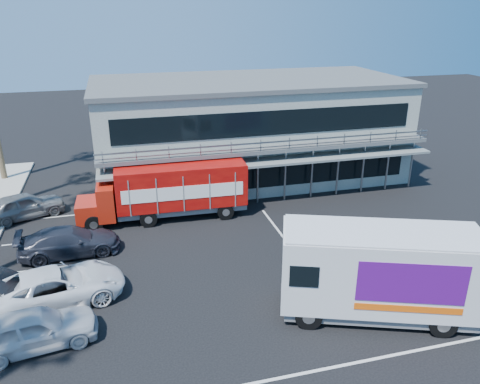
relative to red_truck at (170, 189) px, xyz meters
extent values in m
plane|color=black|center=(3.78, -8.52, -1.86)|extent=(120.00, 120.00, 0.00)
cube|color=gray|center=(6.78, 6.48, 1.64)|extent=(22.00, 10.00, 7.00)
cube|color=#515454|center=(6.78, 6.48, 5.29)|extent=(22.40, 10.40, 0.30)
cube|color=#515454|center=(6.78, 0.88, 1.74)|extent=(22.00, 1.20, 0.25)
cube|color=gray|center=(6.78, 0.33, 2.24)|extent=(22.00, 0.08, 0.90)
cube|color=slate|center=(6.78, 0.58, 1.04)|extent=(22.00, 1.80, 0.15)
cube|color=black|center=(6.78, 1.46, -0.26)|extent=(20.00, 0.06, 1.60)
cube|color=black|center=(6.78, 1.46, 3.34)|extent=(20.00, 0.06, 1.60)
cube|color=#AB1D0D|center=(-4.83, 0.16, -0.89)|extent=(1.43, 2.22, 1.16)
cube|color=#AB1D0D|center=(-3.76, 0.12, -0.36)|extent=(1.05, 2.45, 2.04)
cube|color=black|center=(-3.76, 0.12, 0.22)|extent=(0.11, 2.06, 0.68)
cube|color=#B6120B|center=(0.70, -0.02, 0.27)|extent=(7.83, 2.67, 2.52)
cube|color=slate|center=(0.70, -0.02, -1.23)|extent=(7.81, 2.31, 0.29)
cube|color=white|center=(0.66, -1.24, 0.17)|extent=(7.13, 0.26, 0.82)
cube|color=white|center=(0.73, 1.20, 0.17)|extent=(7.13, 0.26, 0.82)
cylinder|color=black|center=(-4.57, -0.92, -1.36)|extent=(1.02, 0.31, 1.01)
cylinder|color=black|center=(-4.50, 1.21, -1.36)|extent=(1.02, 0.31, 1.01)
cylinder|color=black|center=(-1.47, -1.02, -1.36)|extent=(1.02, 0.31, 1.01)
cylinder|color=black|center=(-1.40, 1.11, -1.36)|extent=(1.02, 0.31, 1.01)
cylinder|color=black|center=(3.18, -1.17, -1.36)|extent=(1.02, 0.31, 1.01)
cylinder|color=black|center=(3.25, 0.96, -1.36)|extent=(1.02, 0.31, 1.01)
cube|color=silver|center=(7.10, -12.07, 0.36)|extent=(8.41, 5.35, 3.19)
cube|color=slate|center=(7.10, -12.07, -1.41)|extent=(8.02, 4.98, 0.40)
cube|color=black|center=(3.39, -10.68, 0.70)|extent=(0.84, 2.12, 1.08)
cube|color=silver|center=(7.10, -12.07, 1.98)|extent=(8.25, 5.24, 0.09)
cube|color=#500D75|center=(7.47, -13.68, 0.58)|extent=(3.85, 1.46, 1.71)
cube|color=#500D75|center=(8.43, -11.09, 0.58)|extent=(3.85, 1.46, 1.71)
cube|color=#F2590C|center=(7.46, -13.68, -0.55)|extent=(3.84, 1.45, 0.28)
cylinder|color=black|center=(4.01, -12.20, -1.32)|extent=(1.12, 0.64, 1.09)
cylinder|color=black|center=(4.86, -9.94, -1.32)|extent=(1.12, 0.64, 1.09)
cylinder|color=black|center=(8.91, -14.03, -1.32)|extent=(1.12, 0.64, 1.09)
cylinder|color=black|center=(9.76, -11.77, -1.32)|extent=(1.12, 0.64, 1.09)
imported|color=silver|center=(-6.51, -10.52, -1.07)|extent=(4.90, 2.58, 1.59)
imported|color=white|center=(-5.96, -7.72, -1.05)|extent=(6.30, 3.89, 1.63)
imported|color=#282B36|center=(-5.72, -3.30, -1.12)|extent=(5.24, 2.39, 1.49)
imported|color=slate|center=(-8.72, 2.28, -1.07)|extent=(5.04, 3.46, 1.59)
camera|label=1|loc=(-2.69, -26.58, 10.31)|focal=35.00mm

